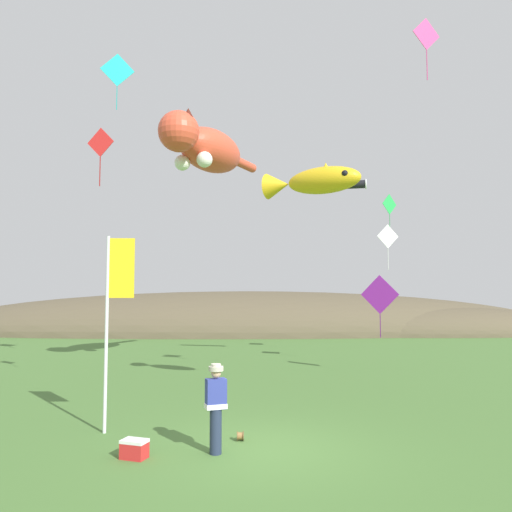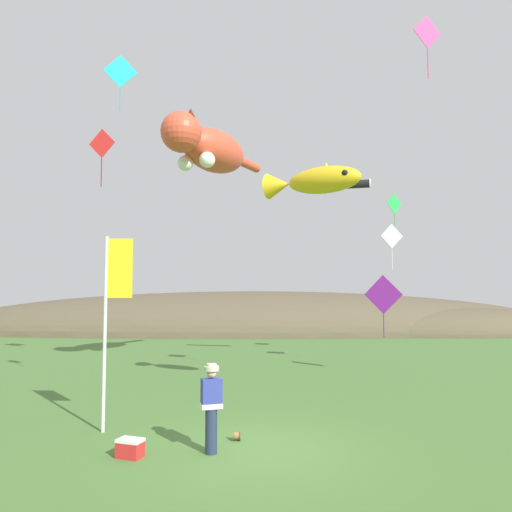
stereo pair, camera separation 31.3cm
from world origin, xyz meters
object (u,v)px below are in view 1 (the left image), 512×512
picnic_cooler (134,449)px  kite_diamond_teal (117,70)px  kite_diamond_green (389,205)px  kite_diamond_pink (426,35)px  festival_attendant (216,405)px  kite_tube_streamer (338,185)px  kite_giant_cat (205,148)px  kite_fish_windsock (313,181)px  kite_diamond_white (388,237)px  festival_banner_pole (113,303)px  kite_spool (240,436)px  kite_diamond_red (101,143)px  kite_diamond_violet (380,295)px

picnic_cooler → kite_diamond_teal: 14.31m
kite_diamond_green → kite_diamond_pink: bearing=-99.9°
festival_attendant → kite_tube_streamer: kite_tube_streamer is taller
kite_giant_cat → kite_diamond_green: (8.51, 3.19, -1.73)m
kite_fish_windsock → kite_diamond_white: bearing=56.2°
kite_fish_windsock → kite_diamond_white: kite_fish_windsock is taller
kite_diamond_white → kite_tube_streamer: bearing=152.2°
festival_banner_pole → kite_diamond_white: 13.05m
kite_tube_streamer → kite_diamond_white: bearing=-27.8°
kite_giant_cat → kite_spool: bearing=-80.3°
festival_attendant → kite_tube_streamer: 14.28m
kite_giant_cat → kite_diamond_pink: (6.89, -6.12, 1.62)m
kite_spool → kite_diamond_red: (-4.28, 3.90, 7.63)m
kite_diamond_teal → kite_tube_streamer: bearing=20.9°
kite_diamond_green → kite_diamond_white: (-0.83, -2.44, -1.80)m
kite_diamond_green → kite_diamond_white: kite_diamond_green is taller
kite_diamond_white → festival_attendant: bearing=-122.4°
kite_tube_streamer → picnic_cooler: bearing=-118.3°
festival_banner_pole → kite_diamond_red: kite_diamond_red is taller
kite_tube_streamer → kite_diamond_green: size_ratio=1.37×
kite_spool → picnic_cooler: 2.33m
kite_giant_cat → kite_tube_streamer: kite_giant_cat is taller
festival_banner_pole → kite_fish_windsock: 6.94m
kite_diamond_white → kite_diamond_teal: kite_diamond_teal is taller
kite_giant_cat → kite_diamond_green: kite_giant_cat is taller
festival_banner_pole → kite_diamond_green: kite_diamond_green is taller
kite_diamond_teal → kite_diamond_pink: (10.05, -4.46, -0.84)m
kite_tube_streamer → kite_spool: bearing=-111.9°
festival_banner_pole → kite_spool: bearing=-12.9°
kite_spool → festival_banner_pole: bearing=167.1°
kite_giant_cat → kite_diamond_pink: 9.36m
kite_fish_windsock → kite_diamond_violet: kite_fish_windsock is taller
picnic_cooler → kite_diamond_pink: bearing=27.5°
picnic_cooler → kite_diamond_white: bearing=52.5°
kite_diamond_red → kite_diamond_green: size_ratio=0.96×
picnic_cooler → kite_diamond_white: kite_diamond_white is taller
picnic_cooler → kite_spool: bearing=28.1°
picnic_cooler → kite_diamond_red: kite_diamond_red is taller
kite_tube_streamer → kite_diamond_red: bearing=-141.8°
kite_diamond_green → kite_giant_cat: bearing=-159.5°
festival_attendant → kite_diamond_red: (-3.79, 4.77, 6.78)m
picnic_cooler → kite_diamond_teal: size_ratio=0.26×
kite_diamond_teal → kite_fish_windsock: bearing=-27.4°
kite_diamond_violet → kite_diamond_teal: bearing=-174.6°
kite_giant_cat → kite_diamond_violet: (6.89, -0.71, -5.96)m
kite_spool → kite_diamond_violet: bearing=56.7°
kite_fish_windsock → kite_tube_streamer: bearing=73.2°
kite_fish_windsock → kite_diamond_violet: 6.52m
kite_diamond_red → kite_diamond_pink: size_ratio=0.97×
festival_attendant → kite_diamond_white: 13.25m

